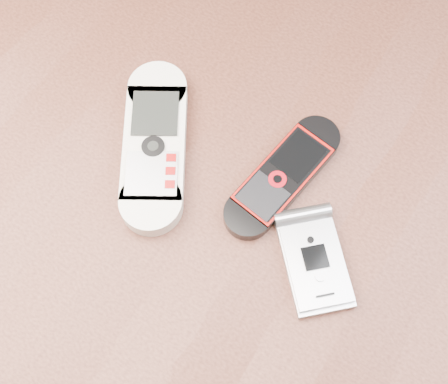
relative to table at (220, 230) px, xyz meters
The scene contains 5 objects.
ground 0.64m from the table, ahead, with size 4.00×4.00×0.00m, color #472B19.
table is the anchor object (origin of this frame).
nokia_white 0.14m from the table, behind, with size 0.06×0.18×0.02m, color silver.
nokia_black_red 0.13m from the table, 47.07° to the left, with size 0.05×0.15×0.02m, color black.
motorola_razr 0.16m from the table, ahead, with size 0.05×0.10×0.02m, color #B3B3B7.
Camera 1 is at (0.13, -0.19, 1.30)m, focal length 50.00 mm.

